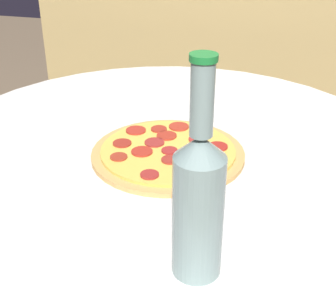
% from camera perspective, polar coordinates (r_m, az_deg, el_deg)
% --- Properties ---
extents(table, '(1.06, 1.06, 0.72)m').
position_cam_1_polar(table, '(1.08, -0.16, -7.10)').
color(table, silver).
rests_on(table, ground_plane).
extents(fence_panel, '(1.64, 0.04, 1.70)m').
position_cam_1_polar(fence_panel, '(1.88, 8.06, 17.34)').
color(fence_panel, tan).
rests_on(fence_panel, ground_plane).
extents(pizza, '(0.31, 0.31, 0.02)m').
position_cam_1_polar(pizza, '(0.95, -0.02, -0.62)').
color(pizza, tan).
rests_on(pizza, table).
extents(beer_bottle, '(0.07, 0.07, 0.31)m').
position_cam_1_polar(beer_bottle, '(0.61, 3.74, -6.39)').
color(beer_bottle, gray).
rests_on(beer_bottle, table).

